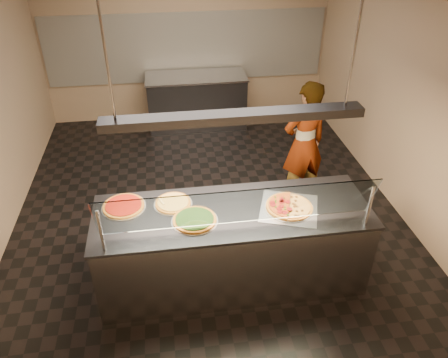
{
  "coord_description": "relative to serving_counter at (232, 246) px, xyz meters",
  "views": [
    {
      "loc": [
        -0.47,
        -4.73,
        3.56
      ],
      "look_at": [
        0.09,
        -0.88,
        1.02
      ],
      "focal_mm": 35.0,
      "sensor_mm": 36.0,
      "label": 1
    }
  ],
  "objects": [
    {
      "name": "heat_lamp_housing",
      "position": [
        0.0,
        0.0,
        1.48
      ],
      "size": [
        2.3,
        0.18,
        0.08
      ],
      "primitive_type": "cube",
      "color": "#333337",
      "rests_on": "ceiling"
    },
    {
      "name": "tile_band",
      "position": [
        -0.12,
        4.31,
        0.83
      ],
      "size": [
        4.9,
        0.02,
        1.2
      ],
      "primitive_type": "cube",
      "color": "silver",
      "rests_on": "wall_back"
    },
    {
      "name": "wall_front",
      "position": [
        -0.12,
        -1.68,
        1.03
      ],
      "size": [
        5.0,
        0.02,
        3.0
      ],
      "primitive_type": "cube",
      "color": "#997A62",
      "rests_on": "ground"
    },
    {
      "name": "pizza_tomato",
      "position": [
        -1.07,
        0.22,
        0.48
      ],
      "size": [
        0.44,
        0.44,
        0.03
      ],
      "color": "silver",
      "rests_on": "serving_counter"
    },
    {
      "name": "serving_counter",
      "position": [
        0.0,
        0.0,
        0.0
      ],
      "size": [
        2.76,
        0.94,
        0.93
      ],
      "color": "#B7B7BC",
      "rests_on": "ground"
    },
    {
      "name": "worker",
      "position": [
        1.16,
        1.38,
        0.38
      ],
      "size": [
        0.7,
        0.56,
        1.7
      ],
      "primitive_type": "imported",
      "rotation": [
        0.0,
        0.0,
        3.41
      ],
      "color": "#2A292E",
      "rests_on": "ground"
    },
    {
      "name": "lamp_rod_right",
      "position": [
        1.0,
        0.0,
        2.03
      ],
      "size": [
        0.02,
        0.02,
        1.01
      ],
      "primitive_type": "cylinder",
      "color": "#B7B7BC",
      "rests_on": "ceiling"
    },
    {
      "name": "wall_right",
      "position": [
        2.39,
        1.33,
        1.03
      ],
      "size": [
        0.02,
        6.0,
        3.0
      ],
      "primitive_type": "cube",
      "color": "#997A62",
      "rests_on": "ground"
    },
    {
      "name": "half_pizza_sausage",
      "position": [
        0.67,
        -0.04,
        0.49
      ],
      "size": [
        0.37,
        0.51,
        0.04
      ],
      "color": "#9B5B1B",
      "rests_on": "perforated_tray"
    },
    {
      "name": "pizza_spatula",
      "position": [
        -0.64,
        0.2,
        0.49
      ],
      "size": [
        0.24,
        0.21,
        0.02
      ],
      "color": "#B7B7BC",
      "rests_on": "pizza_spinach"
    },
    {
      "name": "ground",
      "position": [
        -0.12,
        1.33,
        -0.48
      ],
      "size": [
        5.0,
        6.0,
        0.02
      ],
      "primitive_type": "cube",
      "color": "black",
      "rests_on": "ground"
    },
    {
      "name": "pizza_cheese",
      "position": [
        -0.58,
        0.2,
        0.48
      ],
      "size": [
        0.39,
        0.39,
        0.03
      ],
      "color": "silver",
      "rests_on": "serving_counter"
    },
    {
      "name": "sneeze_guard",
      "position": [
        -0.0,
        -0.34,
        0.76
      ],
      "size": [
        2.52,
        0.18,
        0.54
      ],
      "color": "#B7B7BC",
      "rests_on": "serving_counter"
    },
    {
      "name": "lamp_rod_left",
      "position": [
        -1.0,
        0.0,
        2.03
      ],
      "size": [
        0.02,
        0.02,
        1.01
      ],
      "primitive_type": "cylinder",
      "color": "#B7B7BC",
      "rests_on": "ceiling"
    },
    {
      "name": "wall_back",
      "position": [
        -0.12,
        4.34,
        1.03
      ],
      "size": [
        5.0,
        0.02,
        3.0
      ],
      "primitive_type": "cube",
      "color": "#997A62",
      "rests_on": "ground"
    },
    {
      "name": "prep_table",
      "position": [
        -0.02,
        3.88,
        0.0
      ],
      "size": [
        1.75,
        0.74,
        0.93
      ],
      "color": "#333337",
      "rests_on": "ground"
    },
    {
      "name": "pizza_spinach",
      "position": [
        -0.39,
        -0.1,
        0.48
      ],
      "size": [
        0.45,
        0.45,
        0.03
      ],
      "color": "silver",
      "rests_on": "serving_counter"
    },
    {
      "name": "half_pizza_pepperoni",
      "position": [
        0.45,
        -0.04,
        0.5
      ],
      "size": [
        0.37,
        0.51,
        0.05
      ],
      "color": "#9B5B1B",
      "rests_on": "perforated_tray"
    },
    {
      "name": "perforated_tray",
      "position": [
        0.56,
        -0.04,
        0.47
      ],
      "size": [
        0.71,
        0.71,
        0.01
      ],
      "color": "silver",
      "rests_on": "serving_counter"
    }
  ]
}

